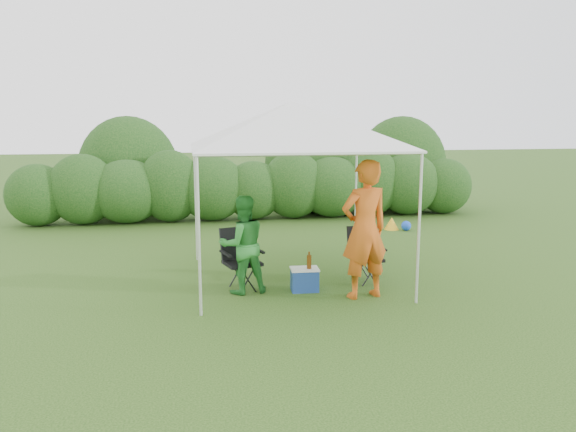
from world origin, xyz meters
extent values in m
plane|color=#35581C|center=(0.00, 0.00, 0.00)|extent=(70.00, 70.00, 0.00)
ellipsoid|color=#244B18|center=(-5.20, 6.00, 0.75)|extent=(1.50, 1.28, 1.50)
cylinder|color=#382616|center=(-5.20, 6.00, 0.15)|extent=(0.12, 0.12, 0.30)
ellipsoid|color=#244B18|center=(-4.16, 6.00, 0.86)|extent=(1.65, 1.40, 1.73)
cylinder|color=#382616|center=(-4.16, 6.00, 0.15)|extent=(0.12, 0.12, 0.30)
ellipsoid|color=#244B18|center=(-3.12, 6.00, 0.79)|extent=(1.80, 1.53, 1.57)
cylinder|color=#382616|center=(-3.12, 6.00, 0.15)|extent=(0.12, 0.12, 0.30)
ellipsoid|color=#244B18|center=(-2.08, 6.00, 0.90)|extent=(1.58, 1.34, 1.80)
cylinder|color=#382616|center=(-2.08, 6.00, 0.15)|extent=(0.12, 0.12, 0.30)
ellipsoid|color=#244B18|center=(-1.04, 6.00, 0.82)|extent=(1.73, 1.47, 1.65)
cylinder|color=#382616|center=(-1.04, 6.00, 0.15)|extent=(0.12, 0.12, 0.30)
ellipsoid|color=#244B18|center=(0.00, 6.00, 0.75)|extent=(1.50, 1.28, 1.50)
cylinder|color=#382616|center=(0.00, 6.00, 0.15)|extent=(0.12, 0.12, 0.30)
ellipsoid|color=#244B18|center=(1.04, 6.00, 0.86)|extent=(1.65, 1.40, 1.73)
cylinder|color=#382616|center=(1.04, 6.00, 0.15)|extent=(0.12, 0.12, 0.30)
ellipsoid|color=#244B18|center=(2.08, 6.00, 0.79)|extent=(1.80, 1.53, 1.57)
cylinder|color=#382616|center=(2.08, 6.00, 0.15)|extent=(0.12, 0.12, 0.30)
ellipsoid|color=#244B18|center=(3.12, 6.00, 0.90)|extent=(1.58, 1.34, 1.80)
cylinder|color=#382616|center=(3.12, 6.00, 0.15)|extent=(0.12, 0.12, 0.30)
ellipsoid|color=#244B18|center=(4.16, 6.00, 0.82)|extent=(1.72, 1.47, 1.65)
cylinder|color=#382616|center=(4.16, 6.00, 0.15)|extent=(0.12, 0.12, 0.30)
ellipsoid|color=#244B18|center=(5.20, 6.00, 0.75)|extent=(1.50, 1.28, 1.50)
cylinder|color=#382616|center=(5.20, 6.00, 0.15)|extent=(0.12, 0.12, 0.30)
cylinder|color=silver|center=(-1.50, -1.00, 1.05)|extent=(0.04, 0.04, 2.10)
cylinder|color=silver|center=(1.50, -1.00, 1.05)|extent=(0.04, 0.04, 2.10)
cylinder|color=silver|center=(-1.50, 2.00, 1.05)|extent=(0.04, 0.04, 2.10)
cylinder|color=silver|center=(1.50, 2.00, 1.05)|extent=(0.04, 0.04, 2.10)
cube|color=white|center=(0.00, 0.50, 2.12)|extent=(3.10, 3.10, 0.03)
pyramid|color=white|center=(0.00, 0.50, 2.48)|extent=(3.10, 3.10, 0.70)
cube|color=black|center=(1.11, 0.09, 0.39)|extent=(0.49, 0.45, 0.05)
cube|color=black|center=(1.10, 0.30, 0.64)|extent=(0.48, 0.14, 0.46)
cube|color=black|center=(0.86, 0.09, 0.55)|extent=(0.06, 0.40, 0.03)
cube|color=black|center=(1.36, 0.10, 0.55)|extent=(0.06, 0.40, 0.03)
cylinder|color=black|center=(0.91, -0.11, 0.19)|extent=(0.02, 0.02, 0.39)
cylinder|color=black|center=(1.32, -0.10, 0.19)|extent=(0.02, 0.02, 0.39)
cylinder|color=black|center=(0.90, 0.29, 0.19)|extent=(0.02, 0.02, 0.39)
cylinder|color=black|center=(1.31, 0.30, 0.19)|extent=(0.02, 0.02, 0.39)
cube|color=black|center=(-0.85, 0.06, 0.41)|extent=(0.62, 0.59, 0.05)
cube|color=black|center=(-0.91, 0.27, 0.68)|extent=(0.53, 0.28, 0.48)
cube|color=black|center=(-1.10, -0.01, 0.58)|extent=(0.17, 0.42, 0.03)
cube|color=black|center=(-0.60, 0.14, 0.58)|extent=(0.17, 0.42, 0.03)
cylinder|color=black|center=(-0.99, -0.20, 0.20)|extent=(0.02, 0.02, 0.41)
cylinder|color=black|center=(-0.58, -0.08, 0.20)|extent=(0.02, 0.02, 0.41)
cylinder|color=black|center=(-1.12, 0.21, 0.20)|extent=(0.02, 0.02, 0.41)
cylinder|color=black|center=(-0.71, 0.33, 0.20)|extent=(0.02, 0.02, 0.41)
imported|color=#CF5717|center=(0.84, -0.61, 1.00)|extent=(0.82, 0.63, 2.00)
imported|color=#2A822F|center=(-0.85, -0.10, 0.73)|extent=(0.80, 0.68, 1.46)
cube|color=navy|center=(0.06, -0.17, 0.16)|extent=(0.41, 0.30, 0.32)
cube|color=silver|center=(0.06, -0.17, 0.34)|extent=(0.43, 0.32, 0.03)
cylinder|color=#592D0C|center=(0.12, -0.21, 0.48)|extent=(0.07, 0.07, 0.26)
cone|color=yellow|center=(3.02, 4.09, 0.14)|extent=(0.34, 0.34, 0.28)
sphere|color=blue|center=(3.30, 3.90, 0.11)|extent=(0.23, 0.23, 0.23)
camera|label=1|loc=(-1.59, -8.15, 2.57)|focal=35.00mm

